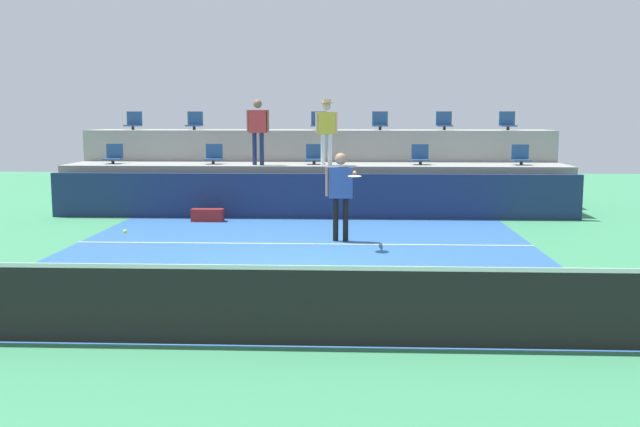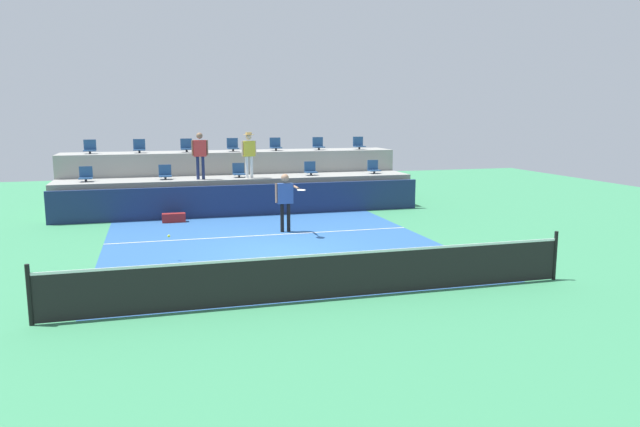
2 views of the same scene
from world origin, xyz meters
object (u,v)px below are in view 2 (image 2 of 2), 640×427
at_px(tennis_player, 286,196).
at_px(tennis_ball, 169,236).
at_px(spectator_with_hat, 249,150).
at_px(stadium_chair_lower_far_left, 86,175).
at_px(stadium_chair_upper_far_right, 359,144).
at_px(stadium_chair_upper_mid_left, 186,146).
at_px(stadium_chair_lower_far_right, 374,168).
at_px(stadium_chair_lower_left, 165,173).
at_px(stadium_chair_lower_right, 310,170).
at_px(stadium_chair_upper_left, 139,147).
at_px(stadium_chair_upper_far_left, 90,148).
at_px(stadium_chair_upper_center, 233,146).
at_px(spectator_in_grey, 200,151).
at_px(stadium_chair_upper_right, 318,145).
at_px(stadium_chair_lower_center, 239,171).
at_px(equipment_bag, 174,218).
at_px(stadium_chair_upper_mid_right, 276,145).

bearing_deg(tennis_player, tennis_ball, -142.37).
distance_m(spectator_with_hat, tennis_ball, 7.67).
bearing_deg(spectator_with_hat, stadium_chair_lower_far_left, 176.10).
distance_m(stadium_chair_upper_far_right, tennis_player, 7.86).
height_order(stadium_chair_upper_mid_left, spectator_with_hat, spectator_with_hat).
height_order(stadium_chair_lower_far_right, tennis_player, tennis_player).
distance_m(stadium_chair_lower_left, stadium_chair_lower_right, 5.39).
height_order(stadium_chair_lower_far_right, stadium_chair_upper_left, stadium_chair_upper_left).
height_order(stadium_chair_lower_far_right, tennis_ball, stadium_chair_lower_far_right).
height_order(stadium_chair_upper_far_left, stadium_chair_upper_center, same).
xyz_separation_m(tennis_player, spectator_in_grey, (-2.19, 4.11, 1.15)).
relative_size(stadium_chair_lower_right, stadium_chair_lower_far_right, 1.00).
height_order(stadium_chair_upper_right, tennis_ball, stadium_chair_upper_right).
bearing_deg(tennis_player, stadium_chair_lower_right, 66.29).
height_order(stadium_chair_lower_far_left, spectator_in_grey, spectator_in_grey).
relative_size(stadium_chair_lower_center, tennis_player, 0.29).
bearing_deg(equipment_bag, stadium_chair_lower_left, 95.59).
bearing_deg(stadium_chair_lower_left, stadium_chair_lower_far_left, 180.00).
height_order(stadium_chair_upper_mid_left, stadium_chair_upper_mid_right, same).
bearing_deg(stadium_chair_lower_right, stadium_chair_lower_far_right, 0.00).
height_order(tennis_ball, equipment_bag, tennis_ball).
height_order(stadium_chair_upper_mid_left, equipment_bag, stadium_chair_upper_mid_left).
xyz_separation_m(stadium_chair_lower_far_left, equipment_bag, (2.84, -1.85, -1.31)).
relative_size(stadium_chair_lower_left, spectator_with_hat, 0.31).
xyz_separation_m(stadium_chair_lower_far_left, tennis_ball, (2.55, -7.21, -0.85)).
bearing_deg(tennis_ball, stadium_chair_upper_right, 54.96).
height_order(stadium_chair_lower_far_left, stadium_chair_upper_far_left, stadium_chair_upper_far_left).
relative_size(stadium_chair_lower_right, equipment_bag, 0.68).
distance_m(stadium_chair_upper_right, equipment_bag, 7.37).
height_order(stadium_chair_lower_far_right, spectator_with_hat, spectator_with_hat).
xyz_separation_m(stadium_chair_lower_right, equipment_bag, (-5.21, -1.85, -1.31)).
xyz_separation_m(stadium_chair_upper_left, tennis_ball, (0.76, -9.01, -1.70)).
height_order(stadium_chair_lower_far_left, stadium_chair_upper_mid_left, stadium_chair_upper_mid_left).
bearing_deg(spectator_with_hat, stadium_chair_upper_center, 97.72).
xyz_separation_m(stadium_chair_lower_center, stadium_chair_upper_mid_left, (-1.76, 1.80, 0.85)).
relative_size(stadium_chair_upper_left, stadium_chair_upper_center, 1.00).
distance_m(stadium_chair_lower_far_left, stadium_chair_lower_right, 8.05).
bearing_deg(stadium_chair_lower_far_right, stadium_chair_upper_center, 161.19).
xyz_separation_m(stadium_chair_lower_right, spectator_with_hat, (-2.41, -0.38, 0.79)).
xyz_separation_m(stadium_chair_lower_right, stadium_chair_upper_far_left, (-8.03, 1.80, 0.85)).
height_order(stadium_chair_lower_center, stadium_chair_upper_mid_right, stadium_chair_upper_mid_right).
relative_size(stadium_chair_upper_mid_left, equipment_bag, 0.68).
bearing_deg(stadium_chair_upper_far_left, stadium_chair_lower_center, -18.82).
height_order(stadium_chair_lower_far_right, spectator_in_grey, spectator_in_grey).
distance_m(stadium_chair_lower_center, stadium_chair_upper_far_right, 5.69).
xyz_separation_m(stadium_chair_lower_left, spectator_with_hat, (2.97, -0.38, 0.79)).
distance_m(stadium_chair_upper_far_left, tennis_ball, 9.51).
distance_m(stadium_chair_lower_right, stadium_chair_upper_center, 3.36).
relative_size(stadium_chair_upper_mid_right, spectator_in_grey, 0.31).
bearing_deg(equipment_bag, tennis_ball, -93.15).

